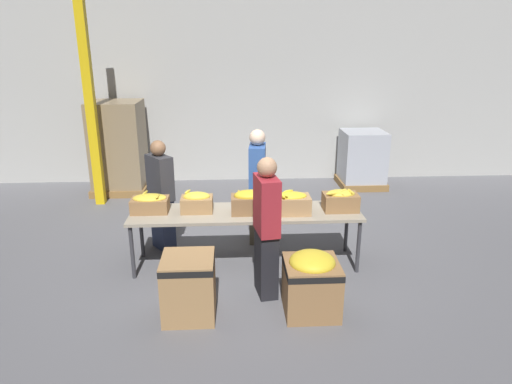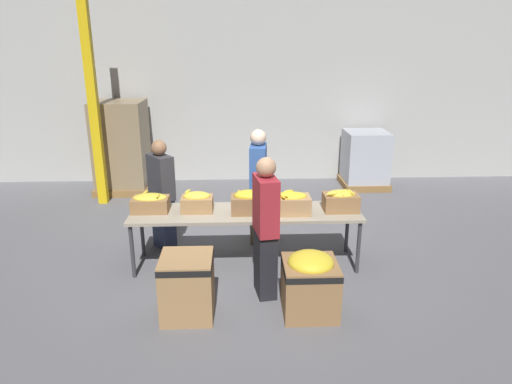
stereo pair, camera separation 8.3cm
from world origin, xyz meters
name	(u,v)px [view 2 (the right image)]	position (x,y,z in m)	size (l,w,h in m)	color
ground_plane	(246,263)	(0.00, 0.00, 0.00)	(30.00, 30.00, 0.00)	slate
wall_back	(242,85)	(0.00, 4.00, 2.00)	(16.00, 0.08, 4.00)	#B7B7B2
sorting_table	(246,215)	(0.00, 0.00, 0.70)	(2.96, 0.74, 0.75)	#9E937F
banana_box_0	(150,202)	(-1.23, 0.06, 0.87)	(0.47, 0.34, 0.25)	olive
banana_box_1	(197,202)	(-0.63, 0.05, 0.87)	(0.40, 0.29, 0.27)	#A37A4C
banana_box_2	(249,202)	(0.04, -0.04, 0.90)	(0.46, 0.30, 0.30)	olive
banana_box_3	(291,203)	(0.58, -0.08, 0.89)	(0.47, 0.32, 0.29)	tan
banana_box_4	(341,200)	(1.23, -0.01, 0.88)	(0.44, 0.30, 0.29)	olive
volunteer_0	(162,196)	(-1.16, 0.57, 0.78)	(0.42, 0.46, 1.57)	#2D3856
volunteer_1	(266,229)	(0.21, -0.76, 0.82)	(0.29, 0.47, 1.65)	black
volunteer_2	(258,187)	(0.19, 0.75, 0.83)	(0.27, 0.47, 1.67)	#6B604C
donation_bin_0	(187,284)	(-0.65, -1.17, 0.37)	(0.55, 0.55, 0.69)	#A37A4C
donation_bin_1	(310,281)	(0.67, -1.17, 0.37)	(0.58, 0.58, 0.70)	olive
support_pillar	(92,93)	(-2.58, 2.57, 2.00)	(0.16, 0.16, 4.00)	yellow
pallet_stack_0	(365,160)	(2.48, 3.37, 0.56)	(0.91, 0.91, 1.13)	olive
pallet_stack_1	(122,147)	(-2.36, 3.33, 0.87)	(1.03, 1.03, 1.76)	olive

